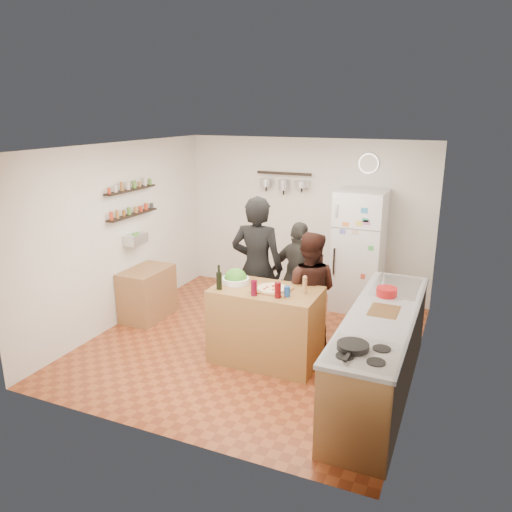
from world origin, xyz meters
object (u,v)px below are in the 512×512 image
at_px(red_bowl, 387,292).
at_px(side_table, 147,293).
at_px(prep_island, 266,325).
at_px(counter_run, 380,354).
at_px(skillet, 353,346).
at_px(wall_clock, 369,163).
at_px(pepper_mill, 305,286).
at_px(person_center, 309,291).
at_px(salt_canister, 287,291).
at_px(person_back, 299,277).
at_px(salad_bowl, 236,280).
at_px(person_left, 257,268).
at_px(fridge, 359,251).
at_px(wine_bottle, 219,281).

distance_m(red_bowl, side_table, 3.45).
relative_size(prep_island, red_bowl, 5.44).
xyz_separation_m(counter_run, skillet, (-0.10, -0.92, 0.50)).
height_order(wall_clock, side_table, wall_clock).
distance_m(prep_island, pepper_mill, 0.70).
relative_size(person_center, side_table, 1.89).
height_order(red_bowl, wall_clock, wall_clock).
distance_m(pepper_mill, red_bowl, 0.91).
xyz_separation_m(pepper_mill, salt_canister, (-0.15, -0.17, -0.03)).
bearing_deg(person_back, salad_bowl, 75.93).
xyz_separation_m(salad_bowl, person_left, (0.05, 0.54, 0.00)).
xyz_separation_m(counter_run, red_bowl, (-0.05, 0.50, 0.52)).
bearing_deg(counter_run, person_center, 144.99).
distance_m(salad_bowl, salt_canister, 0.74).
relative_size(salad_bowl, counter_run, 0.13).
bearing_deg(person_left, person_back, -141.54).
xyz_separation_m(salad_bowl, fridge, (1.04, 2.05, -0.04)).
xyz_separation_m(counter_run, side_table, (-3.44, 0.71, -0.09)).
bearing_deg(person_left, counter_run, 148.89).
xyz_separation_m(skillet, red_bowl, (0.05, 1.43, 0.02)).
bearing_deg(counter_run, side_table, 168.28).
distance_m(person_left, side_table, 1.79).
bearing_deg(wine_bottle, person_left, 81.05).
distance_m(person_back, wall_clock, 2.07).
bearing_deg(person_back, person_left, 57.21).
relative_size(pepper_mill, red_bowl, 0.72).
xyz_separation_m(pepper_mill, counter_run, (0.92, -0.25, -0.54)).
bearing_deg(person_back, wine_bottle, 77.89).
height_order(counter_run, fridge, fridge).
bearing_deg(salad_bowl, wall_clock, 66.38).
xyz_separation_m(prep_island, counter_run, (1.37, -0.20, -0.01)).
height_order(person_center, fridge, fridge).
distance_m(salad_bowl, person_back, 1.10).
distance_m(pepper_mill, person_back, 1.08).
bearing_deg(wine_bottle, salt_canister, 7.13).
xyz_separation_m(wine_bottle, pepper_mill, (0.95, 0.27, -0.02)).
bearing_deg(person_left, fridge, -130.12).
bearing_deg(person_left, wall_clock, -125.15).
distance_m(salt_canister, counter_run, 1.19).
bearing_deg(fridge, counter_run, -71.94).
bearing_deg(wine_bottle, person_back, 65.92).
xyz_separation_m(salad_bowl, pepper_mill, (0.87, 0.00, 0.05)).
xyz_separation_m(fridge, wall_clock, (0.00, 0.33, 1.25)).
bearing_deg(person_center, salt_canister, 78.48).
xyz_separation_m(wine_bottle, salt_canister, (0.80, 0.10, -0.04)).
bearing_deg(side_table, person_left, 2.51).
distance_m(person_back, red_bowl, 1.47).
xyz_separation_m(salad_bowl, person_center, (0.77, 0.47, -0.19)).
height_order(skillet, side_table, skillet).
distance_m(person_center, red_bowl, 1.01).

